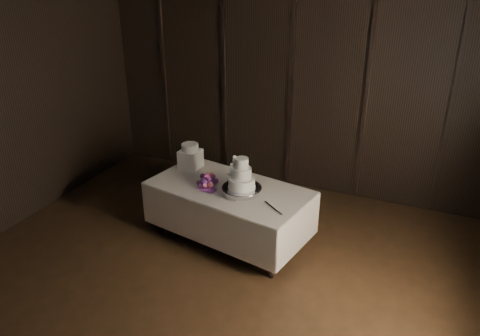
# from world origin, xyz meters

# --- Properties ---
(room) EXTENTS (6.08, 7.08, 3.08)m
(room) POSITION_xyz_m (0.00, 0.00, 1.50)
(room) COLOR black
(room) RESTS_ON ground
(display_table) EXTENTS (2.14, 1.38, 0.76)m
(display_table) POSITION_xyz_m (-0.15, 1.63, 0.42)
(display_table) COLOR silver
(display_table) RESTS_ON ground
(cake_stand) EXTENTS (0.49, 0.49, 0.09)m
(cake_stand) POSITION_xyz_m (0.07, 1.53, 0.81)
(cake_stand) COLOR silver
(cake_stand) RESTS_ON display_table
(wedding_cake) EXTENTS (0.36, 0.32, 0.38)m
(wedding_cake) POSITION_xyz_m (0.04, 1.52, 1.00)
(wedding_cake) COLOR white
(wedding_cake) RESTS_ON cake_stand
(bouquet) EXTENTS (0.36, 0.45, 0.20)m
(bouquet) POSITION_xyz_m (-0.40, 1.57, 0.83)
(bouquet) COLOR #DE5F6C
(bouquet) RESTS_ON display_table
(box_pedestal) EXTENTS (0.27, 0.27, 0.25)m
(box_pedestal) POSITION_xyz_m (-0.87, 1.96, 0.89)
(box_pedestal) COLOR white
(box_pedestal) RESTS_ON display_table
(small_cake) EXTENTS (0.29, 0.29, 0.09)m
(small_cake) POSITION_xyz_m (-0.87, 1.96, 1.06)
(small_cake) COLOR white
(small_cake) RESTS_ON box_pedestal
(cake_knife) EXTENTS (0.31, 0.25, 0.01)m
(cake_knife) POSITION_xyz_m (0.50, 1.38, 0.77)
(cake_knife) COLOR silver
(cake_knife) RESTS_ON display_table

